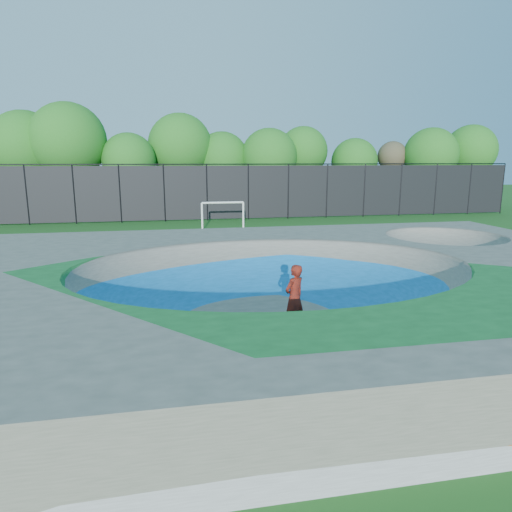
{
  "coord_description": "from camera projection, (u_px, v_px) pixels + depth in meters",
  "views": [
    {
      "loc": [
        -2.79,
        -11.88,
        4.3
      ],
      "look_at": [
        0.09,
        3.0,
        1.1
      ],
      "focal_mm": 32.0,
      "sensor_mm": 36.0,
      "label": 1
    }
  ],
  "objects": [
    {
      "name": "skater",
      "position": [
        294.0,
        297.0,
        11.65
      ],
      "size": [
        0.75,
        0.69,
        1.72
      ],
      "primitive_type": "imported",
      "rotation": [
        0.0,
        0.0,
        3.72
      ],
      "color": "red",
      "rests_on": "ground"
    },
    {
      "name": "soccer_goal",
      "position": [
        223.0,
        211.0,
        28.22
      ],
      "size": [
        2.69,
        0.12,
        1.78
      ],
      "color": "white",
      "rests_on": "ground"
    },
    {
      "name": "ground",
      "position": [
        273.0,
        316.0,
        12.81
      ],
      "size": [
        120.0,
        120.0,
        0.0
      ],
      "primitive_type": "plane",
      "color": "#1A5216",
      "rests_on": "ground"
    },
    {
      "name": "skateboard",
      "position": [
        294.0,
        328.0,
        11.82
      ],
      "size": [
        0.78,
        0.58,
        0.05
      ],
      "primitive_type": "cube",
      "rotation": [
        0.0,
        0.0,
        0.53
      ],
      "color": "black",
      "rests_on": "ground"
    },
    {
      "name": "treeline",
      "position": [
        148.0,
        151.0,
        35.77
      ],
      "size": [
        53.45,
        7.08,
        8.5
      ],
      "color": "#473423",
      "rests_on": "ground"
    },
    {
      "name": "skate_deck",
      "position": [
        273.0,
        290.0,
        12.66
      ],
      "size": [
        22.0,
        14.0,
        1.5
      ],
      "primitive_type": "cube",
      "color": "gray",
      "rests_on": "ground"
    },
    {
      "name": "fence",
      "position": [
        207.0,
        191.0,
        32.55
      ],
      "size": [
        48.09,
        0.09,
        4.04
      ],
      "color": "black",
      "rests_on": "ground"
    }
  ]
}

